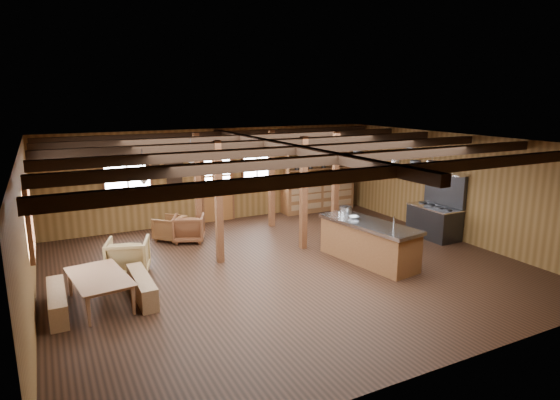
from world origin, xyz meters
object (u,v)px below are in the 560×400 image
at_px(armchair_a, 170,228).
at_px(armchair_c, 128,257).
at_px(armchair_b, 189,228).
at_px(dining_table, 102,290).
at_px(commercial_range, 436,216).
at_px(kitchen_island, 368,242).

distance_m(armchair_a, armchair_c, 2.45).
bearing_deg(armchair_b, dining_table, 72.66).
height_order(dining_table, armchair_b, armchair_b).
bearing_deg(commercial_range, dining_table, -177.58).
bearing_deg(armchair_c, dining_table, 80.37).
height_order(armchair_a, armchair_b, armchair_b).
relative_size(dining_table, armchair_c, 1.88).
distance_m(dining_table, armchair_c, 1.52).
relative_size(kitchen_island, commercial_range, 1.45).
bearing_deg(dining_table, commercial_range, -95.19).
bearing_deg(commercial_range, armchair_c, 172.83).
relative_size(commercial_range, armchair_c, 2.08).
bearing_deg(dining_table, armchair_b, -47.45).
bearing_deg(kitchen_island, armchair_b, 124.95).
bearing_deg(commercial_range, armchair_a, 155.07).
xyz_separation_m(dining_table, armchair_c, (0.69, 1.35, 0.11)).
bearing_deg(dining_table, armchair_a, -39.48).
distance_m(dining_table, armchair_a, 3.96).
relative_size(commercial_range, armchair_b, 2.29).
relative_size(armchair_a, armchair_c, 0.82).
distance_m(kitchen_island, dining_table, 5.76).
xyz_separation_m(kitchen_island, dining_table, (-5.74, 0.37, -0.19)).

